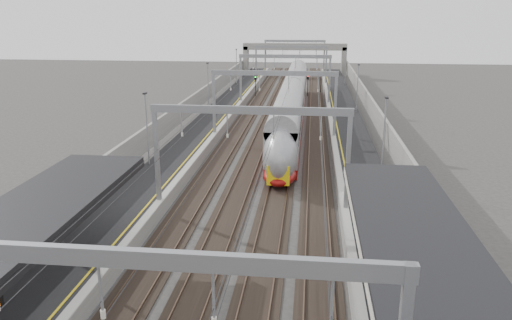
# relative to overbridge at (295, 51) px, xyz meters

# --- Properties ---
(platform_left) EXTENTS (4.00, 120.00, 1.00)m
(platform_left) POSITION_rel_overbridge_xyz_m (-8.00, -55.00, -4.81)
(platform_left) COLOR black
(platform_left) RESTS_ON ground
(platform_right) EXTENTS (4.00, 120.00, 1.00)m
(platform_right) POSITION_rel_overbridge_xyz_m (8.00, -55.00, -4.81)
(platform_right) COLOR black
(platform_right) RESTS_ON ground
(tracks) EXTENTS (11.40, 140.00, 0.20)m
(tracks) POSITION_rel_overbridge_xyz_m (0.00, -55.00, -5.26)
(tracks) COLOR black
(tracks) RESTS_ON ground
(overhead_line) EXTENTS (13.00, 140.00, 6.60)m
(overhead_line) POSITION_rel_overbridge_xyz_m (0.00, -48.38, 0.83)
(overhead_line) COLOR gray
(overhead_line) RESTS_ON platform_left
(overbridge) EXTENTS (22.00, 2.20, 6.90)m
(overbridge) POSITION_rel_overbridge_xyz_m (0.00, 0.00, 0.00)
(overbridge) COLOR gray
(overbridge) RESTS_ON ground
(wall_left) EXTENTS (0.30, 120.00, 3.20)m
(wall_left) POSITION_rel_overbridge_xyz_m (-11.20, -55.00, -3.71)
(wall_left) COLOR gray
(wall_left) RESTS_ON ground
(wall_right) EXTENTS (0.30, 120.00, 3.20)m
(wall_right) POSITION_rel_overbridge_xyz_m (11.20, -55.00, -3.71)
(wall_right) COLOR gray
(wall_right) RESTS_ON ground
(train) EXTENTS (2.79, 50.84, 4.41)m
(train) POSITION_rel_overbridge_xyz_m (1.50, -49.32, -3.15)
(train) COLOR maroon
(train) RESTS_ON ground
(signal_green) EXTENTS (0.32, 0.32, 3.48)m
(signal_green) POSITION_rel_overbridge_xyz_m (-5.20, -28.80, -2.89)
(signal_green) COLOR black
(signal_green) RESTS_ON ground
(signal_red_near) EXTENTS (0.32, 0.32, 3.48)m
(signal_red_near) POSITION_rel_overbridge_xyz_m (3.20, -26.74, -2.89)
(signal_red_near) COLOR black
(signal_red_near) RESTS_ON ground
(signal_red_far) EXTENTS (0.32, 0.32, 3.48)m
(signal_red_far) POSITION_rel_overbridge_xyz_m (5.40, -22.97, -2.89)
(signal_red_far) COLOR black
(signal_red_far) RESTS_ON ground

